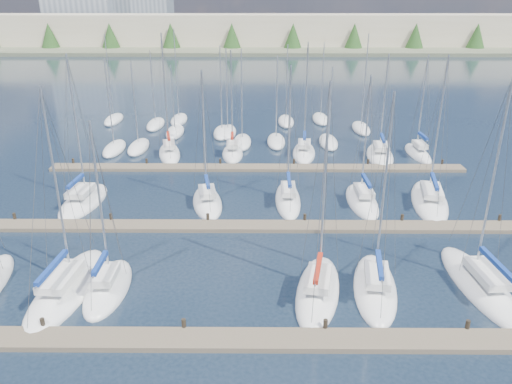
{
  "coord_description": "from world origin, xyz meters",
  "views": [
    {
      "loc": [
        0.25,
        -20.19,
        18.22
      ],
      "look_at": [
        0.0,
        14.0,
        4.0
      ],
      "focal_mm": 35.0,
      "sensor_mm": 36.0,
      "label": 1
    }
  ],
  "objects_px": {
    "sailboat_l": "(362,201)",
    "sailboat_r": "(418,153)",
    "sailboat_o": "(233,153)",
    "sailboat_c": "(108,288)",
    "sailboat_d": "(318,291)",
    "sailboat_q": "(380,155)",
    "sailboat_e": "(375,287)",
    "sailboat_n": "(169,153)",
    "sailboat_m": "(429,201)",
    "sailboat_f": "(480,285)",
    "sailboat_p": "(304,152)",
    "sailboat_h": "(84,201)",
    "sailboat_b": "(67,288)",
    "sailboat_j": "(207,202)",
    "sailboat_k": "(288,199)"
  },
  "relations": [
    {
      "from": "sailboat_d",
      "to": "sailboat_l",
      "type": "bearing_deg",
      "value": 80.37
    },
    {
      "from": "sailboat_h",
      "to": "sailboat_r",
      "type": "height_order",
      "value": "sailboat_h"
    },
    {
      "from": "sailboat_o",
      "to": "sailboat_d",
      "type": "bearing_deg",
      "value": -78.62
    },
    {
      "from": "sailboat_r",
      "to": "sailboat_k",
      "type": "bearing_deg",
      "value": -141.45
    },
    {
      "from": "sailboat_p",
      "to": "sailboat_k",
      "type": "xyz_separation_m",
      "value": [
        -2.59,
        -13.8,
        0.0
      ]
    },
    {
      "from": "sailboat_m",
      "to": "sailboat_q",
      "type": "xyz_separation_m",
      "value": [
        -1.59,
        13.06,
        -0.0
      ]
    },
    {
      "from": "sailboat_d",
      "to": "sailboat_n",
      "type": "height_order",
      "value": "sailboat_n"
    },
    {
      "from": "sailboat_p",
      "to": "sailboat_l",
      "type": "height_order",
      "value": "sailboat_p"
    },
    {
      "from": "sailboat_o",
      "to": "sailboat_c",
      "type": "distance_m",
      "value": 28.62
    },
    {
      "from": "sailboat_d",
      "to": "sailboat_q",
      "type": "xyz_separation_m",
      "value": [
        10.07,
        27.57,
        -0.01
      ]
    },
    {
      "from": "sailboat_j",
      "to": "sailboat_l",
      "type": "bearing_deg",
      "value": -8.65
    },
    {
      "from": "sailboat_c",
      "to": "sailboat_b",
      "type": "bearing_deg",
      "value": -178.45
    },
    {
      "from": "sailboat_m",
      "to": "sailboat_p",
      "type": "height_order",
      "value": "sailboat_m"
    },
    {
      "from": "sailboat_h",
      "to": "sailboat_k",
      "type": "xyz_separation_m",
      "value": [
        18.48,
        0.53,
        0.01
      ]
    },
    {
      "from": "sailboat_d",
      "to": "sailboat_h",
      "type": "bearing_deg",
      "value": 155.73
    },
    {
      "from": "sailboat_l",
      "to": "sailboat_r",
      "type": "relative_size",
      "value": 1.01
    },
    {
      "from": "sailboat_r",
      "to": "sailboat_b",
      "type": "bearing_deg",
      "value": -139.78
    },
    {
      "from": "sailboat_p",
      "to": "sailboat_h",
      "type": "xyz_separation_m",
      "value": [
        -21.07,
        -14.34,
        -0.01
      ]
    },
    {
      "from": "sailboat_h",
      "to": "sailboat_b",
      "type": "height_order",
      "value": "sailboat_h"
    },
    {
      "from": "sailboat_e",
      "to": "sailboat_n",
      "type": "height_order",
      "value": "sailboat_n"
    },
    {
      "from": "sailboat_k",
      "to": "sailboat_o",
      "type": "bearing_deg",
      "value": 113.44
    },
    {
      "from": "sailboat_m",
      "to": "sailboat_r",
      "type": "distance_m",
      "value": 14.0
    },
    {
      "from": "sailboat_k",
      "to": "sailboat_m",
      "type": "bearing_deg",
      "value": -0.23
    },
    {
      "from": "sailboat_p",
      "to": "sailboat_e",
      "type": "relative_size",
      "value": 0.99
    },
    {
      "from": "sailboat_o",
      "to": "sailboat_j",
      "type": "relative_size",
      "value": 1.0
    },
    {
      "from": "sailboat_k",
      "to": "sailboat_n",
      "type": "relative_size",
      "value": 0.9
    },
    {
      "from": "sailboat_k",
      "to": "sailboat_n",
      "type": "distance_m",
      "value": 18.72
    },
    {
      "from": "sailboat_j",
      "to": "sailboat_q",
      "type": "height_order",
      "value": "sailboat_j"
    },
    {
      "from": "sailboat_l",
      "to": "sailboat_q",
      "type": "bearing_deg",
      "value": 70.21
    },
    {
      "from": "sailboat_p",
      "to": "sailboat_n",
      "type": "xyz_separation_m",
      "value": [
        -15.64,
        -0.38,
        0.01
      ]
    },
    {
      "from": "sailboat_f",
      "to": "sailboat_d",
      "type": "distance_m",
      "value": 10.67
    },
    {
      "from": "sailboat_m",
      "to": "sailboat_b",
      "type": "bearing_deg",
      "value": -141.56
    },
    {
      "from": "sailboat_q",
      "to": "sailboat_h",
      "type": "bearing_deg",
      "value": -148.79
    },
    {
      "from": "sailboat_h",
      "to": "sailboat_e",
      "type": "bearing_deg",
      "value": -26.39
    },
    {
      "from": "sailboat_d",
      "to": "sailboat_o",
      "type": "distance_m",
      "value": 28.92
    },
    {
      "from": "sailboat_c",
      "to": "sailboat_n",
      "type": "relative_size",
      "value": 0.83
    },
    {
      "from": "sailboat_c",
      "to": "sailboat_n",
      "type": "bearing_deg",
      "value": 91.12
    },
    {
      "from": "sailboat_p",
      "to": "sailboat_f",
      "type": "height_order",
      "value": "sailboat_f"
    },
    {
      "from": "sailboat_e",
      "to": "sailboat_c",
      "type": "distance_m",
      "value": 17.23
    },
    {
      "from": "sailboat_l",
      "to": "sailboat_o",
      "type": "relative_size",
      "value": 0.97
    },
    {
      "from": "sailboat_c",
      "to": "sailboat_k",
      "type": "bearing_deg",
      "value": 49.05
    },
    {
      "from": "sailboat_d",
      "to": "sailboat_b",
      "type": "xyz_separation_m",
      "value": [
        -16.16,
        0.16,
        -0.02
      ]
    },
    {
      "from": "sailboat_p",
      "to": "sailboat_f",
      "type": "bearing_deg",
      "value": -66.32
    },
    {
      "from": "sailboat_p",
      "to": "sailboat_l",
      "type": "xyz_separation_m",
      "value": [
        4.1,
        -14.08,
        -0.01
      ]
    },
    {
      "from": "sailboat_f",
      "to": "sailboat_m",
      "type": "bearing_deg",
      "value": 81.27
    },
    {
      "from": "sailboat_b",
      "to": "sailboat_j",
      "type": "distance_m",
      "value": 15.84
    },
    {
      "from": "sailboat_e",
      "to": "sailboat_o",
      "type": "xyz_separation_m",
      "value": [
        -10.61,
        27.69,
        0.01
      ]
    },
    {
      "from": "sailboat_b",
      "to": "sailboat_q",
      "type": "height_order",
      "value": "sailboat_b"
    },
    {
      "from": "sailboat_f",
      "to": "sailboat_o",
      "type": "height_order",
      "value": "sailboat_f"
    },
    {
      "from": "sailboat_e",
      "to": "sailboat_c",
      "type": "height_order",
      "value": "sailboat_e"
    }
  ]
}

